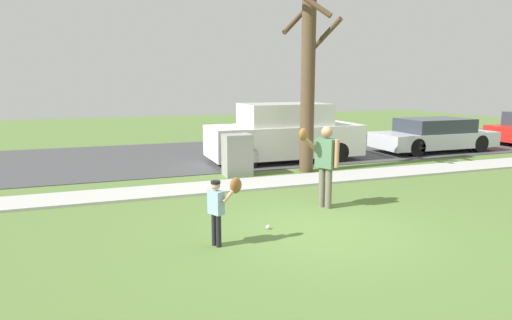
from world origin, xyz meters
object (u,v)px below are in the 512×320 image
object	(u,v)px
person_adult	(324,158)
utility_cabinet	(237,155)
parked_sedan_silver	(434,135)
person_child	(221,202)
baseball	(268,227)
street_tree_near	(308,63)
parked_van_white	(284,134)

from	to	relation	value
person_adult	utility_cabinet	xyz separation A→B (m)	(-0.73, 3.65, -0.46)
utility_cabinet	parked_sedan_silver	size ratio (longest dim) A/B	0.25
person_child	baseball	world-z (taller)	person_child
street_tree_near	parked_sedan_silver	xyz separation A→B (m)	(6.15, 1.77, -2.49)
person_adult	utility_cabinet	world-z (taller)	person_adult
street_tree_near	parked_van_white	bearing A→B (deg)	87.68
person_child	parked_van_white	bearing A→B (deg)	32.36
person_adult	parked_van_white	world-z (taller)	parked_van_white
person_child	utility_cabinet	size ratio (longest dim) A/B	0.95
person_child	parked_van_white	size ratio (longest dim) A/B	0.22
person_adult	parked_sedan_silver	xyz separation A→B (m)	(7.48, 5.27, -0.42)
person_adult	parked_sedan_silver	size ratio (longest dim) A/B	0.37
baseball	street_tree_near	xyz separation A→B (m)	(2.90, 4.38, 3.07)
street_tree_near	parked_sedan_silver	world-z (taller)	street_tree_near
utility_cabinet	person_child	bearing A→B (deg)	-110.01
baseball	utility_cabinet	world-z (taller)	utility_cabinet
person_child	street_tree_near	bearing A→B (deg)	24.41
parked_sedan_silver	baseball	bearing A→B (deg)	34.20
person_adult	parked_sedan_silver	world-z (taller)	person_adult
parked_sedan_silver	parked_van_white	bearing A→B (deg)	-0.42
person_child	parked_sedan_silver	size ratio (longest dim) A/B	0.24
parked_van_white	parked_sedan_silver	world-z (taller)	parked_van_white
baseball	parked_sedan_silver	bearing A→B (deg)	34.20
person_adult	baseball	xyz separation A→B (m)	(-1.57, -0.88, -1.01)
person_child	utility_cabinet	xyz separation A→B (m)	(1.82, 5.01, -0.14)
utility_cabinet	street_tree_near	size ratio (longest dim) A/B	0.20
street_tree_near	parked_sedan_silver	distance (m)	6.86
parked_van_white	person_adult	bearing A→B (deg)	75.20
utility_cabinet	street_tree_near	distance (m)	3.27
person_adult	parked_van_white	distance (m)	5.50
person_adult	baseball	size ratio (longest dim) A/B	22.95
baseball	parked_sedan_silver	size ratio (longest dim) A/B	0.02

